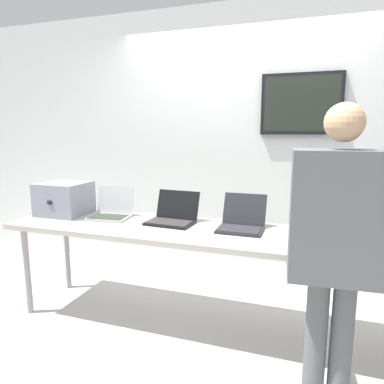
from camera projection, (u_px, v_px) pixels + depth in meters
name	position (u px, v px, depth m)	size (l,w,h in m)	color
ground	(210.00, 330.00, 2.70)	(8.00, 8.00, 0.04)	#B7B5B1
back_wall	(243.00, 144.00, 3.50)	(8.00, 0.11, 2.72)	silver
workbench	(211.00, 237.00, 2.57)	(3.20, 0.70, 0.78)	#A9A297
equipment_box	(64.00, 198.00, 3.03)	(0.40, 0.37, 0.28)	gray
laptop_station_0	(111.00, 211.00, 2.94)	(0.35, 0.32, 0.25)	#B1B5B7
laptop_station_1	(173.00, 216.00, 2.77)	(0.38, 0.33, 0.24)	black
laptop_station_2	(242.00, 222.00, 2.59)	(0.33, 0.34, 0.25)	#222327
laptop_station_3	(326.00, 228.00, 2.42)	(0.33, 0.35, 0.25)	#B1AEB8
person	(336.00, 239.00, 1.69)	(0.46, 0.61, 1.64)	#57595C
coffee_mug	(347.00, 249.00, 2.04)	(0.07, 0.07, 0.08)	white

